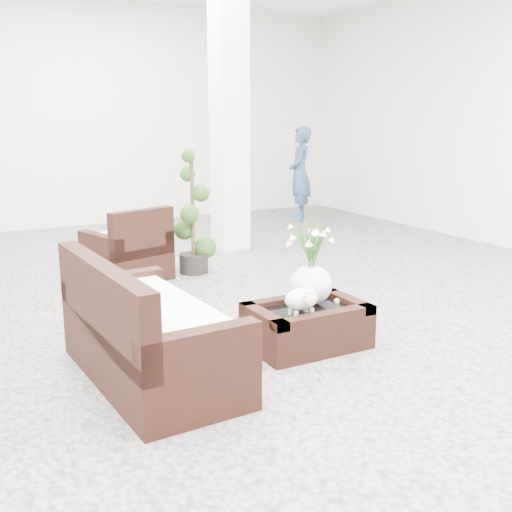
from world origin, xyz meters
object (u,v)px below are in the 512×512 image
armchair (126,243)px  topiary (193,213)px  coffee_table (307,328)px  loveseat (151,319)px

armchair → topiary: topiary is taller
armchair → topiary: bearing=157.0°
coffee_table → topiary: size_ratio=0.65×
coffee_table → topiary: topiary is taller
armchair → topiary: (0.75, -0.09, 0.29)m
coffee_table → loveseat: bearing=179.3°
topiary → armchair: bearing=173.3°
coffee_table → loveseat: 1.30m
armchair → topiary: 0.81m
coffee_table → armchair: 2.73m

